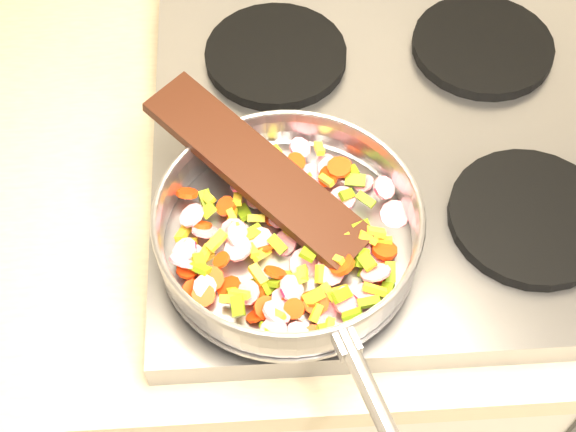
{
  "coord_description": "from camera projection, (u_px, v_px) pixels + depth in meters",
  "views": [
    {
      "loc": [
        -0.87,
        1.02,
        1.71
      ],
      "look_at": [
        -0.84,
        1.5,
        1.01
      ],
      "focal_mm": 50.0,
      "sensor_mm": 36.0,
      "label": 1
    }
  ],
  "objects": [
    {
      "name": "grate_br",
      "position": [
        483.0,
        46.0,
        1.08
      ],
      "size": [
        0.19,
        0.19,
        0.02
      ],
      "primitive_type": "cylinder",
      "color": "black",
      "rests_on": "cooktop"
    },
    {
      "name": "grate_fr",
      "position": [
        530.0,
        217.0,
        0.93
      ],
      "size": [
        0.19,
        0.19,
        0.02
      ],
      "primitive_type": "cylinder",
      "color": "black",
      "rests_on": "cooktop"
    },
    {
      "name": "cooktop",
      "position": [
        391.0,
        144.0,
        1.02
      ],
      "size": [
        0.6,
        0.6,
        0.04
      ],
      "primitive_type": "cube",
      "color": "#939399",
      "rests_on": "counter_top"
    },
    {
      "name": "grate_bl",
      "position": [
        276.0,
        55.0,
        1.07
      ],
      "size": [
        0.19,
        0.19,
        0.02
      ],
      "primitive_type": "cylinder",
      "color": "black",
      "rests_on": "cooktop"
    },
    {
      "name": "wooden_spatula",
      "position": [
        258.0,
        170.0,
        0.89
      ],
      "size": [
        0.25,
        0.25,
        0.07
      ],
      "primitive_type": "cube",
      "rotation": [
        0.0,
        -0.19,
        2.37
      ],
      "color": "black",
      "rests_on": "saute_pan"
    },
    {
      "name": "saute_pan",
      "position": [
        289.0,
        229.0,
        0.87
      ],
      "size": [
        0.34,
        0.49,
        0.06
      ],
      "rotation": [
        0.0,
        0.0,
        0.31
      ],
      "color": "#9E9EA5",
      "rests_on": "grate_fl"
    },
    {
      "name": "vegetable_heap",
      "position": [
        289.0,
        241.0,
        0.87
      ],
      "size": [
        0.28,
        0.28,
        0.05
      ],
      "color": "#DD1543",
      "rests_on": "saute_pan"
    },
    {
      "name": "grate_fl",
      "position": [
        289.0,
        230.0,
        0.92
      ],
      "size": [
        0.19,
        0.19,
        0.02
      ],
      "primitive_type": "cylinder",
      "color": "black",
      "rests_on": "cooktop"
    }
  ]
}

